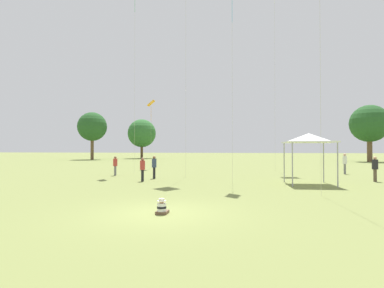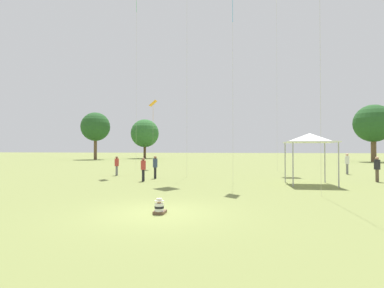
{
  "view_description": "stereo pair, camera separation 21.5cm",
  "coord_description": "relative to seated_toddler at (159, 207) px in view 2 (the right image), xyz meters",
  "views": [
    {
      "loc": [
        2.74,
        -9.98,
        2.2
      ],
      "look_at": [
        0.03,
        6.5,
        2.47
      ],
      "focal_mm": 28.0,
      "sensor_mm": 36.0,
      "label": 1
    },
    {
      "loc": [
        2.96,
        -9.94,
        2.2
      ],
      "look_at": [
        0.03,
        6.5,
        2.47
      ],
      "focal_mm": 28.0,
      "sensor_mm": 36.0,
      "label": 2
    }
  ],
  "objects": [
    {
      "name": "distant_tree_1",
      "position": [
        24.12,
        45.02,
        6.23
      ],
      "size": [
        6.29,
        6.29,
        9.64
      ],
      "color": "brown",
      "rests_on": "ground"
    },
    {
      "name": "person_standing_1",
      "position": [
        11.54,
        18.02,
        0.88
      ],
      "size": [
        0.47,
        0.47,
        1.81
      ],
      "rotation": [
        0.0,
        0.0,
        2.48
      ],
      "color": "slate",
      "rests_on": "ground"
    },
    {
      "name": "kite_0",
      "position": [
        -7.22,
        22.14,
        6.84
      ],
      "size": [
        0.78,
        0.98,
        7.58
      ],
      "rotation": [
        0.0,
        0.0,
        3.98
      ],
      "color": "orange",
      "rests_on": "ground"
    },
    {
      "name": "person_standing_0",
      "position": [
        -3.94,
        9.57,
        0.74
      ],
      "size": [
        0.36,
        0.36,
        1.6
      ],
      "rotation": [
        0.0,
        0.0,
        3.22
      ],
      "color": "black",
      "rests_on": "ground"
    },
    {
      "name": "person_standing_4",
      "position": [
        -7.58,
        13.43,
        0.73
      ],
      "size": [
        0.48,
        0.48,
        1.59
      ],
      "rotation": [
        0.0,
        0.0,
        3.97
      ],
      "color": "slate",
      "rests_on": "ground"
    },
    {
      "name": "canopy_tent",
      "position": [
        6.77,
        9.57,
        2.62
      ],
      "size": [
        2.91,
        2.91,
        3.16
      ],
      "rotation": [
        0.0,
        0.0,
        0.05
      ],
      "color": "white",
      "rests_on": "ground"
    },
    {
      "name": "person_standing_2",
      "position": [
        -3.71,
        11.56,
        0.78
      ],
      "size": [
        0.47,
        0.47,
        1.67
      ],
      "rotation": [
        0.0,
        0.0,
        5.7
      ],
      "color": "black",
      "rests_on": "ground"
    },
    {
      "name": "distant_tree_2",
      "position": [
        -19.83,
        55.83,
        5.53
      ],
      "size": [
        6.4,
        6.4,
        8.96
      ],
      "color": "brown",
      "rests_on": "ground"
    },
    {
      "name": "seated_toddler",
      "position": [
        0.0,
        0.0,
        0.0
      ],
      "size": [
        0.38,
        0.48,
        0.54
      ],
      "rotation": [
        0.0,
        0.0,
        -0.0
      ],
      "color": "brown",
      "rests_on": "ground"
    },
    {
      "name": "distant_tree_0",
      "position": [
        -27.49,
        47.26,
        6.49
      ],
      "size": [
        5.88,
        5.88,
        9.69
      ],
      "color": "brown",
      "rests_on": "ground"
    },
    {
      "name": "ground_plane",
      "position": [
        -0.1,
        0.17,
        -0.22
      ],
      "size": [
        300.0,
        300.0,
        0.0
      ],
      "primitive_type": "plane",
      "color": "olive"
    },
    {
      "name": "person_standing_5",
      "position": [
        11.49,
        11.94,
        0.78
      ],
      "size": [
        0.4,
        0.4,
        1.69
      ],
      "rotation": [
        0.0,
        0.0,
        3.07
      ],
      "color": "brown",
      "rests_on": "ground"
    }
  ]
}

